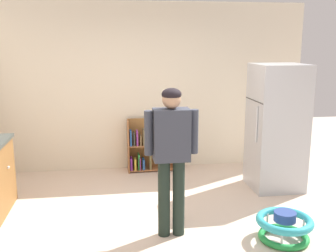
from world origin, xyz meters
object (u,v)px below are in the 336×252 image
(standing_person, at_px, (171,149))
(baby_walker, at_px, (284,226))
(bookshelf, at_px, (149,148))
(refrigerator, at_px, (277,127))

(standing_person, bearing_deg, baby_walker, -14.20)
(bookshelf, relative_size, standing_person, 0.52)
(refrigerator, relative_size, bookshelf, 2.09)
(baby_walker, bearing_deg, refrigerator, 70.85)
(bookshelf, height_order, baby_walker, bookshelf)
(standing_person, xyz_separation_m, baby_walker, (1.17, -0.30, -0.81))
(bookshelf, xyz_separation_m, standing_person, (0.03, -2.26, 0.61))
(refrigerator, bearing_deg, baby_walker, -109.15)
(bookshelf, distance_m, baby_walker, 2.83)
(bookshelf, distance_m, standing_person, 2.34)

